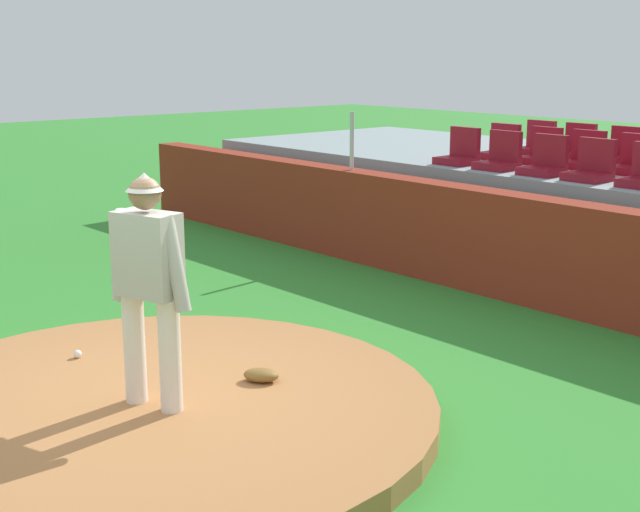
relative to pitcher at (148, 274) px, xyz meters
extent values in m
plane|color=#30842D|center=(-0.12, 0.02, -1.25)|extent=(60.00, 60.00, 0.00)
cylinder|color=#AA6F3F|center=(-0.12, 0.02, -1.15)|extent=(4.60, 4.60, 0.19)
cylinder|color=white|center=(-0.17, -0.06, -0.61)|extent=(0.17, 0.17, 0.89)
cylinder|color=white|center=(0.17, 0.06, -0.61)|extent=(0.17, 0.17, 0.89)
cube|color=#B7B2A8|center=(0.00, 0.00, 0.15)|extent=(0.56, 0.41, 0.64)
cylinder|color=#B7B2A8|center=(-0.25, -0.08, 0.11)|extent=(0.22, 0.17, 0.73)
cylinder|color=#B7B2A8|center=(0.25, 0.08, 0.11)|extent=(0.27, 0.19, 0.73)
sphere|color=#8C6647|center=(0.00, 0.00, 0.61)|extent=(0.25, 0.25, 0.25)
cone|color=#B7B2A8|center=(0.00, 0.00, 0.70)|extent=(0.36, 0.36, 0.14)
sphere|color=white|center=(-1.41, 0.04, -1.02)|extent=(0.07, 0.07, 0.07)
ellipsoid|color=brown|center=(0.13, 0.94, -1.00)|extent=(0.36, 0.34, 0.11)
cube|color=maroon|center=(-0.12, 5.15, -0.62)|extent=(16.13, 0.40, 1.25)
cylinder|color=silver|center=(-3.31, 5.15, 0.41)|extent=(0.06, 0.06, 0.81)
cube|color=maroon|center=(-2.20, 6.06, 0.16)|extent=(0.48, 0.44, 0.10)
cube|color=maroon|center=(-2.20, 6.24, 0.41)|extent=(0.48, 0.08, 0.40)
cube|color=maroon|center=(-1.50, 6.05, 0.16)|extent=(0.48, 0.44, 0.10)
cube|color=maroon|center=(-1.50, 6.23, 0.41)|extent=(0.48, 0.08, 0.40)
cube|color=maroon|center=(-0.80, 6.06, 0.16)|extent=(0.48, 0.44, 0.10)
cube|color=maroon|center=(-0.80, 6.24, 0.41)|extent=(0.48, 0.08, 0.40)
cube|color=maroon|center=(-0.15, 6.06, 0.16)|extent=(0.48, 0.44, 0.10)
cube|color=maroon|center=(-0.15, 6.24, 0.41)|extent=(0.48, 0.08, 0.40)
cube|color=maroon|center=(-2.20, 6.96, 0.16)|extent=(0.48, 0.44, 0.10)
cube|color=maroon|center=(-2.20, 7.14, 0.41)|extent=(0.48, 0.08, 0.40)
cube|color=maroon|center=(-1.50, 6.95, 0.16)|extent=(0.48, 0.44, 0.10)
cube|color=maroon|center=(-1.50, 7.13, 0.41)|extent=(0.48, 0.08, 0.40)
cube|color=maroon|center=(-0.84, 6.97, 0.16)|extent=(0.48, 0.44, 0.10)
cube|color=maroon|center=(-0.84, 7.15, 0.41)|extent=(0.48, 0.08, 0.40)
cube|color=maroon|center=(-0.12, 6.99, 0.16)|extent=(0.48, 0.44, 0.10)
cube|color=maroon|center=(-0.12, 7.17, 0.41)|extent=(0.48, 0.08, 0.40)
cube|color=maroon|center=(-2.23, 7.86, 0.16)|extent=(0.48, 0.44, 0.10)
cube|color=maroon|center=(-2.23, 8.04, 0.41)|extent=(0.48, 0.08, 0.40)
cube|color=maroon|center=(-1.54, 7.86, 0.16)|extent=(0.48, 0.44, 0.10)
cube|color=maroon|center=(-1.54, 8.04, 0.41)|extent=(0.48, 0.08, 0.40)
cube|color=maroon|center=(-0.81, 7.88, 0.16)|extent=(0.48, 0.44, 0.10)
cube|color=maroon|center=(-0.81, 8.06, 0.41)|extent=(0.48, 0.08, 0.40)
camera|label=1|loc=(5.72, -3.23, 1.64)|focal=49.64mm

